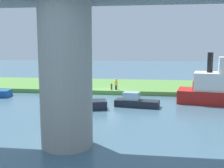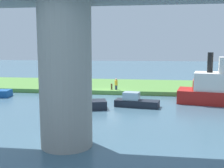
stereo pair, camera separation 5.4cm
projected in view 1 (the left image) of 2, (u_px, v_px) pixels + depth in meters
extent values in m
plane|color=#476B7F|center=(108.00, 95.00, 33.37)|extent=(160.00, 160.00, 0.00)
cube|color=#5B9342|center=(115.00, 86.00, 39.22)|extent=(80.00, 12.00, 0.50)
cylinder|color=#9E998E|center=(66.00, 76.00, 15.77)|extent=(2.98, 2.98, 8.18)
cylinder|color=#2D334C|center=(116.00, 87.00, 34.03)|extent=(0.29, 0.29, 0.55)
cylinder|color=gold|center=(116.00, 83.00, 33.96)|extent=(0.46, 0.46, 0.60)
sphere|color=tan|center=(116.00, 79.00, 33.90)|extent=(0.24, 0.24, 0.24)
cylinder|color=brown|center=(112.00, 87.00, 34.05)|extent=(0.20, 0.20, 0.75)
cylinder|color=black|center=(210.00, 62.00, 28.02)|extent=(0.56, 0.56, 2.02)
cube|color=#D84C2D|center=(202.00, 85.00, 28.55)|extent=(2.14, 2.32, 1.01)
cube|color=#1E232D|center=(137.00, 103.00, 26.78)|extent=(4.36, 2.11, 0.65)
cube|color=silver|center=(131.00, 96.00, 26.84)|extent=(1.67, 1.41, 0.74)
cube|color=#1E232D|center=(79.00, 105.00, 25.67)|extent=(5.39, 3.13, 0.79)
cube|color=silver|center=(71.00, 96.00, 25.46)|extent=(2.16, 1.89, 0.90)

